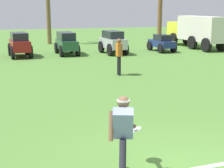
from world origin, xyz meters
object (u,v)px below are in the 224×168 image
frisbee_thrower (123,133)px  frisbee_in_flight (134,130)px  parked_car_slot_e (162,43)px  teammate_near_sideline (119,53)px  parked_car_slot_d (113,42)px  parked_car_slot_c (66,43)px  parked_car_slot_b (20,44)px  box_truck (196,30)px

frisbee_thrower → frisbee_in_flight: (0.38, 0.49, -0.16)m
frisbee_thrower → parked_car_slot_e: (7.49, 15.26, -0.23)m
frisbee_in_flight → parked_car_slot_e: bearing=64.3°
teammate_near_sideline → parked_car_slot_e: size_ratio=0.69×
teammate_near_sideline → parked_car_slot_e: 8.33m
frisbee_thrower → parked_car_slot_d: size_ratio=0.58×
parked_car_slot_c → parked_car_slot_e: bearing=-2.5°
frisbee_in_flight → parked_car_slot_b: parked_car_slot_b is taller
frisbee_thrower → box_truck: box_truck is taller
parked_car_slot_b → parked_car_slot_c: size_ratio=1.00×
frisbee_in_flight → parked_car_slot_d: parked_car_slot_d is taller
parked_car_slot_c → parked_car_slot_d: size_ratio=1.01×
teammate_near_sideline → parked_car_slot_c: size_ratio=0.64×
parked_car_slot_b → teammate_near_sideline: bearing=-59.7°
frisbee_in_flight → parked_car_slot_c: (0.98, 15.03, 0.08)m
frisbee_in_flight → parked_car_slot_c: size_ratio=0.15×
frisbee_thrower → parked_car_slot_e: frisbee_thrower is taller
parked_car_slot_c → parked_car_slot_e: 6.14m
box_truck → frisbee_in_flight: bearing=-122.5°
teammate_near_sideline → box_truck: box_truck is taller
parked_car_slot_b → parked_car_slot_e: parked_car_slot_b is taller
parked_car_slot_e → frisbee_in_flight: bearing=-115.7°
parked_car_slot_e → frisbee_thrower: bearing=-116.1°
frisbee_in_flight → parked_car_slot_c: 15.06m
parked_car_slot_e → teammate_near_sideline: bearing=-126.4°
parked_car_slot_c → parked_car_slot_e: (6.13, -0.27, -0.16)m
frisbee_in_flight → box_truck: 18.90m
teammate_near_sideline → box_truck: 11.21m
teammate_near_sideline → box_truck: (7.99, 7.86, 0.29)m
parked_car_slot_b → parked_car_slot_e: bearing=-0.3°
frisbee_in_flight → box_truck: (10.16, 15.93, 0.59)m
frisbee_thrower → parked_car_slot_d: (4.15, 15.04, -0.05)m
parked_car_slot_b → parked_car_slot_c: parked_car_slot_b is taller
parked_car_slot_d → box_truck: box_truck is taller
parked_car_slot_d → parked_car_slot_b: bearing=177.4°
frisbee_in_flight → parked_car_slot_e: parked_car_slot_e is taller
parked_car_slot_e → box_truck: bearing=20.8°
frisbee_in_flight → parked_car_slot_d: bearing=75.5°
parked_car_slot_b → box_truck: 12.00m
box_truck → frisbee_thrower: bearing=-122.7°
frisbee_thrower → parked_car_slot_d: frisbee_thrower is taller
frisbee_in_flight → parked_car_slot_b: 14.91m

